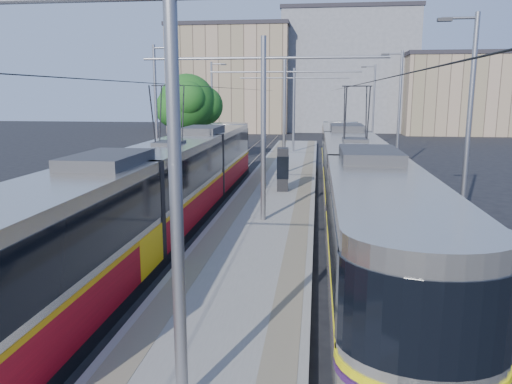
# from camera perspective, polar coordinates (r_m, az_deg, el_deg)

# --- Properties ---
(ground) EXTENTS (160.00, 160.00, 0.00)m
(ground) POSITION_cam_1_polar(r_m,az_deg,el_deg) (12.35, -3.32, -13.74)
(ground) COLOR black
(ground) RESTS_ON ground
(platform) EXTENTS (4.00, 50.00, 0.30)m
(platform) POSITION_cam_1_polar(r_m,az_deg,el_deg) (28.54, 2.77, 0.97)
(platform) COLOR gray
(platform) RESTS_ON ground
(tactile_strip_left) EXTENTS (0.70, 50.00, 0.01)m
(tactile_strip_left) POSITION_cam_1_polar(r_m,az_deg,el_deg) (28.65, -0.12, 1.34)
(tactile_strip_left) COLOR gray
(tactile_strip_left) RESTS_ON platform
(tactile_strip_right) EXTENTS (0.70, 50.00, 0.01)m
(tactile_strip_right) POSITION_cam_1_polar(r_m,az_deg,el_deg) (28.44, 5.69, 1.21)
(tactile_strip_right) COLOR gray
(tactile_strip_right) RESTS_ON platform
(rails) EXTENTS (8.71, 70.00, 0.03)m
(rails) POSITION_cam_1_polar(r_m,az_deg,el_deg) (28.56, 2.77, 0.70)
(rails) COLOR gray
(rails) RESTS_ON ground
(track_arrow) EXTENTS (1.20, 5.00, 0.01)m
(track_arrow) POSITION_cam_1_polar(r_m,az_deg,el_deg) (11.10, -26.04, -17.95)
(track_arrow) COLOR silver
(track_arrow) RESTS_ON ground
(tram_left) EXTENTS (2.43, 28.61, 5.50)m
(tram_left) POSITION_cam_1_polar(r_m,az_deg,el_deg) (19.73, -9.76, 0.82)
(tram_left) COLOR black
(tram_left) RESTS_ON ground
(tram_right) EXTENTS (2.43, 30.05, 5.50)m
(tram_right) POSITION_cam_1_polar(r_m,az_deg,el_deg) (21.20, 11.11, 1.89)
(tram_right) COLOR black
(tram_right) RESTS_ON ground
(catenary) EXTENTS (9.20, 70.00, 7.00)m
(catenary) POSITION_cam_1_polar(r_m,az_deg,el_deg) (25.26, 2.38, 9.63)
(catenary) COLOR gray
(catenary) RESTS_ON platform
(street_lamps) EXTENTS (15.18, 38.22, 8.00)m
(street_lamps) POSITION_cam_1_polar(r_m,az_deg,el_deg) (32.09, 3.38, 9.34)
(street_lamps) COLOR gray
(street_lamps) RESTS_ON ground
(shelter) EXTENTS (0.68, 1.03, 2.18)m
(shelter) POSITION_cam_1_polar(r_m,az_deg,el_deg) (25.61, 3.07, 2.72)
(shelter) COLOR black
(shelter) RESTS_ON platform
(tree) EXTENTS (4.57, 4.23, 6.64)m
(tree) POSITION_cam_1_polar(r_m,az_deg,el_deg) (37.61, -7.38, 10.00)
(tree) COLOR #382314
(tree) RESTS_ON ground
(building_left) EXTENTS (16.32, 12.24, 14.33)m
(building_left) POSITION_cam_1_polar(r_m,az_deg,el_deg) (72.06, -2.69, 12.73)
(building_left) COLOR gray
(building_left) RESTS_ON ground
(building_centre) EXTENTS (18.36, 14.28, 16.61)m
(building_centre) POSITION_cam_1_polar(r_m,az_deg,el_deg) (75.18, 10.29, 13.38)
(building_centre) COLOR gray
(building_centre) RESTS_ON ground
(building_right) EXTENTS (14.28, 10.20, 10.38)m
(building_right) POSITION_cam_1_polar(r_m,az_deg,el_deg) (71.31, 21.96, 10.38)
(building_right) COLOR gray
(building_right) RESTS_ON ground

